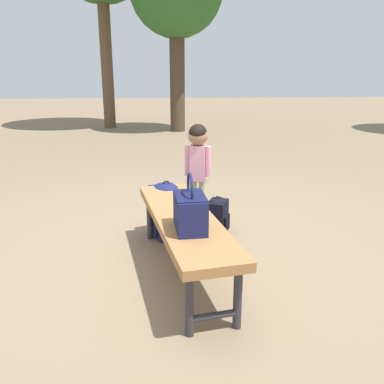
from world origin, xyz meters
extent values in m
plane|color=#7F6B51|center=(0.00, 0.00, 0.00)|extent=(40.00, 40.00, 0.00)
cube|color=#9E6B3D|center=(-0.35, -0.01, 0.42)|extent=(1.64, 0.67, 0.06)
cylinder|color=#2D2D33|center=(0.32, 0.25, 0.20)|extent=(0.05, 0.05, 0.39)
cylinder|color=#2D2D33|center=(0.37, -0.03, 0.20)|extent=(0.05, 0.05, 0.39)
cylinder|color=#2D2D33|center=(-1.06, 0.01, 0.20)|extent=(0.05, 0.05, 0.39)
cylinder|color=#2D2D33|center=(-1.01, -0.27, 0.20)|extent=(0.05, 0.05, 0.39)
cylinder|color=#2D2D33|center=(0.34, 0.11, 0.10)|extent=(0.09, 0.28, 0.04)
cylinder|color=#2D2D33|center=(-1.03, -0.13, 0.10)|extent=(0.09, 0.28, 0.04)
cube|color=#191E4C|center=(-0.60, -0.03, 0.56)|extent=(0.33, 0.20, 0.22)
cube|color=#131639|center=(-0.60, -0.03, 0.67)|extent=(0.30, 0.20, 0.02)
torus|color=#191E4C|center=(-0.60, -0.03, 0.72)|extent=(0.20, 0.03, 0.20)
cylinder|color=#CCCC8C|center=(0.78, -0.17, 0.20)|extent=(0.08, 0.08, 0.40)
cylinder|color=#CCCC8C|center=(0.76, -0.26, 0.20)|extent=(0.08, 0.08, 0.40)
ellipsoid|color=white|center=(0.80, -0.18, 0.02)|extent=(0.10, 0.07, 0.04)
ellipsoid|color=white|center=(0.78, -0.27, 0.02)|extent=(0.10, 0.07, 0.04)
cube|color=pink|center=(0.77, -0.22, 0.57)|extent=(0.15, 0.17, 0.34)
cylinder|color=pink|center=(0.79, -0.12, 0.59)|extent=(0.06, 0.06, 0.29)
cylinder|color=pink|center=(0.75, -0.31, 0.59)|extent=(0.06, 0.06, 0.29)
sphere|color=#A57A5B|center=(0.77, -0.22, 0.84)|extent=(0.19, 0.19, 0.19)
sphere|color=black|center=(0.76, -0.22, 0.86)|extent=(0.17, 0.17, 0.17)
cube|color=#191E4C|center=(0.38, 0.10, 0.22)|extent=(0.36, 0.31, 0.44)
ellipsoid|color=#191E4C|center=(0.38, 0.10, 0.43)|extent=(0.34, 0.29, 0.10)
cube|color=black|center=(0.34, 0.21, 0.15)|extent=(0.21, 0.10, 0.20)
cube|color=black|center=(0.36, -0.04, 0.22)|extent=(0.05, 0.04, 0.38)
cube|color=black|center=(0.49, 0.01, 0.22)|extent=(0.05, 0.04, 0.38)
torus|color=black|center=(0.38, 0.10, 0.47)|extent=(0.04, 0.07, 0.07)
cube|color=black|center=(0.39, -0.36, 0.15)|extent=(0.25, 0.23, 0.31)
ellipsoid|color=black|center=(0.39, -0.36, 0.30)|extent=(0.24, 0.21, 0.07)
cube|color=black|center=(0.35, -0.44, 0.11)|extent=(0.14, 0.08, 0.14)
cube|color=black|center=(0.47, -0.30, 0.15)|extent=(0.04, 0.03, 0.26)
cube|color=black|center=(0.38, -0.26, 0.15)|extent=(0.04, 0.03, 0.26)
torus|color=black|center=(0.39, -0.36, 0.33)|extent=(0.03, 0.05, 0.05)
cylinder|color=brown|center=(7.75, 1.40, 1.78)|extent=(0.29, 0.29, 3.55)
cylinder|color=#473828|center=(6.97, -0.33, 1.28)|extent=(0.36, 0.36, 2.56)
camera|label=1|loc=(-2.97, 0.15, 1.41)|focal=37.63mm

